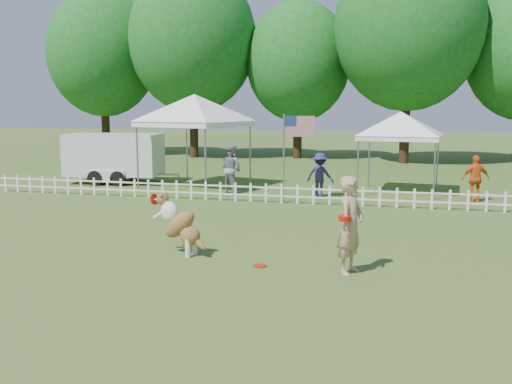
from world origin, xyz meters
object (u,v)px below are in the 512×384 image
frisbee_on_turf (260,266)px  spectator_c (476,179)px  dog (181,225)px  canopy_tent_left (195,142)px  canopy_tent_right (400,153)px  spectator_b (320,175)px  flag_pole (284,158)px  spectator_a (231,169)px  cargo_trailer (115,158)px  handler (351,225)px

frisbee_on_turf → spectator_c: bearing=61.2°
dog → canopy_tent_left: bearing=125.3°
canopy_tent_right → spectator_b: 3.05m
canopy_tent_right → flag_pole: (-3.51, -2.91, 0.00)m
frisbee_on_turf → dog: bearing=165.1°
dog → flag_pole: 6.91m
flag_pole → spectator_a: flag_pole is taller
flag_pole → frisbee_on_turf: bearing=-106.9°
flag_pole → spectator_c: size_ratio=1.86×
cargo_trailer → spectator_c: (13.25, -1.36, -0.25)m
frisbee_on_turf → spectator_c: (4.85, 8.82, 0.73)m
canopy_tent_left → cargo_trailer: bearing=-170.9°
flag_pole → spectator_c: (5.87, 1.51, -0.64)m
spectator_a → cargo_trailer: bearing=8.1°
canopy_tent_right → flag_pole: size_ratio=1.00×
dog → canopy_tent_right: (4.27, 9.74, 0.76)m
canopy_tent_left → flag_pole: canopy_tent_left is taller
cargo_trailer → spectator_a: bearing=-23.0°
handler → spectator_c: handler is taller
spectator_b → spectator_c: spectator_c is taller
handler → dog: handler is taller
canopy_tent_left → cargo_trailer: 3.61m
dog → handler: bearing=8.7°
dog → frisbee_on_turf: dog is taller
handler → cargo_trailer: bearing=64.1°
handler → spectator_b: handler is taller
frisbee_on_turf → spectator_a: (-3.17, 8.72, 0.83)m
spectator_a → spectator_c: bearing=-155.6°
frisbee_on_turf → spectator_b: bearing=90.3°
cargo_trailer → spectator_b: bearing=-17.7°
spectator_b → canopy_tent_right: bearing=-134.1°
canopy_tent_right → cargo_trailer: 10.90m
frisbee_on_turf → spectator_c: size_ratio=0.18×
spectator_c → canopy_tent_right: bearing=-45.9°
spectator_a → spectator_b: (3.12, -0.06, -0.11)m
handler → canopy_tent_right: bearing=14.9°
dog → frisbee_on_turf: bearing=1.9°
canopy_tent_right → spectator_b: size_ratio=1.88×
canopy_tent_right → handler: bearing=-89.0°
canopy_tent_right → spectator_a: bearing=-159.7°
frisbee_on_turf → spectator_b: size_ratio=0.18×
canopy_tent_left → spectator_b: 5.04m
frisbee_on_turf → spectator_a: bearing=110.0°
cargo_trailer → flag_pole: (7.37, -2.88, 0.40)m
frisbee_on_turf → flag_pole: 7.50m
dog → canopy_tent_left: size_ratio=0.37×
canopy_tent_left → canopy_tent_right: size_ratio=1.22×
dog → flag_pole: flag_pole is taller
spectator_c → spectator_a: bearing=-14.6°
cargo_trailer → spectator_c: 13.32m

